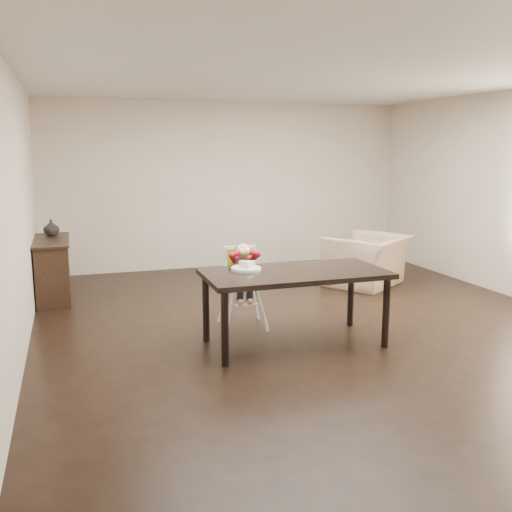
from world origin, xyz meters
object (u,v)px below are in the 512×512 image
Objects in this scene: armchair at (367,252)px; sideboard at (53,269)px; high_chair at (242,268)px; dining_table at (295,279)px.

armchair is 0.88× the size of sideboard.
armchair reaches higher than high_chair.
sideboard is (-2.33, 2.64, -0.27)m from dining_table.
sideboard is (-2.00, 1.91, -0.26)m from high_chair.
dining_table is 0.80m from high_chair.
armchair reaches higher than sideboard.
armchair is at bearing -7.99° from sideboard.
dining_table is 3.53m from sideboard.
dining_table is 1.63× the size of armchair.
sideboard is (-4.28, 0.60, -0.08)m from armchair.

